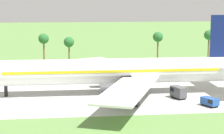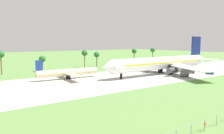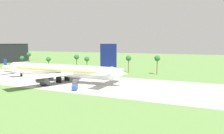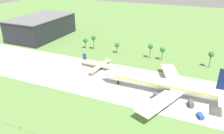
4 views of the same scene
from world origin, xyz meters
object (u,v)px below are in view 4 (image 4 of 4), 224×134
(baggage_tug, at_px, (191,103))
(fuel_truck, at_px, (201,116))
(catering_van, at_px, (162,104))
(terminal_building, at_px, (42,27))
(regional_aircraft, at_px, (100,65))
(no_stopping_sign, at_px, (20,129))
(jet_airliner, at_px, (167,85))

(baggage_tug, xyz_separation_m, fuel_truck, (4.95, -7.81, -0.46))
(catering_van, height_order, terminal_building, terminal_building)
(terminal_building, bearing_deg, regional_aircraft, -27.79)
(fuel_truck, relative_size, no_stopping_sign, 2.58)
(regional_aircraft, bearing_deg, no_stopping_sign, -93.15)
(jet_airliner, bearing_deg, regional_aircraft, 162.93)
(regional_aircraft, xyz_separation_m, no_stopping_sign, (-3.65, -66.29, -1.80))
(baggage_tug, distance_m, fuel_truck, 9.26)
(jet_airliner, relative_size, catering_van, 16.06)
(no_stopping_sign, bearing_deg, terminal_building, 125.89)
(catering_van, relative_size, terminal_building, 0.07)
(baggage_tug, xyz_separation_m, catering_van, (-12.35, -5.66, -0.41))
(jet_airliner, relative_size, baggage_tug, 16.20)
(regional_aircraft, height_order, fuel_truck, regional_aircraft)
(regional_aircraft, distance_m, terminal_building, 94.55)
(no_stopping_sign, bearing_deg, jet_airliner, 46.87)
(terminal_building, bearing_deg, catering_van, -28.37)
(jet_airliner, bearing_deg, no_stopping_sign, -133.13)
(no_stopping_sign, relative_size, terminal_building, 0.03)
(baggage_tug, xyz_separation_m, terminal_building, (-141.82, 64.27, 8.09))
(fuel_truck, bearing_deg, jet_airliner, 141.73)
(fuel_truck, bearing_deg, regional_aircraft, 156.08)
(fuel_truck, distance_m, no_stopping_sign, 77.11)
(jet_airliner, height_order, fuel_truck, jet_airliner)
(no_stopping_sign, distance_m, terminal_building, 136.36)
(regional_aircraft, relative_size, fuel_truck, 6.26)
(fuel_truck, xyz_separation_m, catering_van, (-17.30, 2.15, 0.05))
(fuel_truck, distance_m, catering_van, 17.44)
(baggage_tug, relative_size, no_stopping_sign, 2.67)
(baggage_tug, bearing_deg, no_stopping_sign, -143.45)
(baggage_tug, relative_size, terminal_building, 0.07)
(jet_airliner, distance_m, no_stopping_sign, 71.87)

